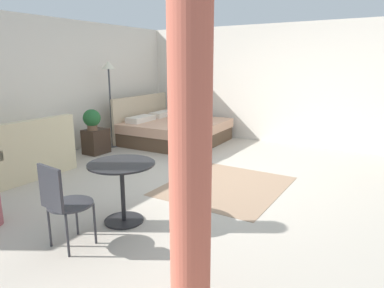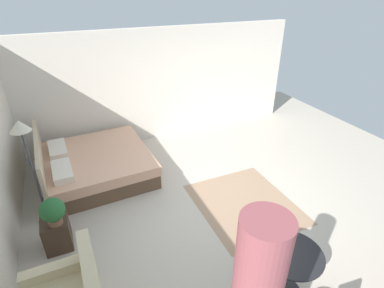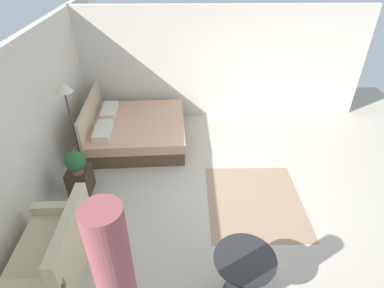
{
  "view_description": "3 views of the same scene",
  "coord_description": "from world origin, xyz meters",
  "px_view_note": "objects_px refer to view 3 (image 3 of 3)",
  "views": [
    {
      "loc": [
        -4.57,
        -2.42,
        1.78
      ],
      "look_at": [
        -0.31,
        0.2,
        0.59
      ],
      "focal_mm": 31.99,
      "sensor_mm": 36.0,
      "label": 1
    },
    {
      "loc": [
        -3.65,
        2.21,
        3.49
      ],
      "look_at": [
        0.71,
        0.28,
        0.88
      ],
      "focal_mm": 27.98,
      "sensor_mm": 36.0,
      "label": 2
    },
    {
      "loc": [
        -4.22,
        0.83,
        3.9
      ],
      "look_at": [
        0.45,
        0.74,
        0.75
      ],
      "focal_mm": 29.74,
      "sensor_mm": 36.0,
      "label": 3
    }
  ],
  "objects_px": {
    "nightstand": "(80,180)",
    "floor_lamp": "(67,103)",
    "balcony_table": "(244,269)",
    "bed": "(136,130)",
    "couch": "(54,253)",
    "potted_plant": "(75,162)"
  },
  "relations": [
    {
      "from": "couch",
      "to": "nightstand",
      "type": "xyz_separation_m",
      "value": [
        1.57,
        0.09,
        -0.06
      ]
    },
    {
      "from": "bed",
      "to": "potted_plant",
      "type": "distance_m",
      "value": 1.93
    },
    {
      "from": "nightstand",
      "to": "potted_plant",
      "type": "distance_m",
      "value": 0.49
    },
    {
      "from": "bed",
      "to": "balcony_table",
      "type": "bearing_deg",
      "value": -153.66
    },
    {
      "from": "nightstand",
      "to": "balcony_table",
      "type": "xyz_separation_m",
      "value": [
        -1.99,
        -2.56,
        0.25
      ]
    },
    {
      "from": "potted_plant",
      "to": "balcony_table",
      "type": "bearing_deg",
      "value": -126.79
    },
    {
      "from": "potted_plant",
      "to": "floor_lamp",
      "type": "distance_m",
      "value": 1.04
    },
    {
      "from": "nightstand",
      "to": "balcony_table",
      "type": "bearing_deg",
      "value": -127.84
    },
    {
      "from": "bed",
      "to": "nightstand",
      "type": "height_order",
      "value": "bed"
    },
    {
      "from": "couch",
      "to": "potted_plant",
      "type": "height_order",
      "value": "couch"
    },
    {
      "from": "bed",
      "to": "balcony_table",
      "type": "distance_m",
      "value": 4.04
    },
    {
      "from": "bed",
      "to": "couch",
      "type": "relative_size",
      "value": 1.51
    },
    {
      "from": "nightstand",
      "to": "floor_lamp",
      "type": "bearing_deg",
      "value": 14.41
    },
    {
      "from": "bed",
      "to": "potted_plant",
      "type": "bearing_deg",
      "value": 156.98
    },
    {
      "from": "bed",
      "to": "nightstand",
      "type": "relative_size",
      "value": 4.3
    },
    {
      "from": "couch",
      "to": "floor_lamp",
      "type": "bearing_deg",
      "value": 6.39
    },
    {
      "from": "balcony_table",
      "to": "floor_lamp",
      "type": "bearing_deg",
      "value": 46.26
    },
    {
      "from": "bed",
      "to": "couch",
      "type": "xyz_separation_m",
      "value": [
        -3.2,
        0.68,
        0.03
      ]
    },
    {
      "from": "nightstand",
      "to": "floor_lamp",
      "type": "height_order",
      "value": "floor_lamp"
    },
    {
      "from": "couch",
      "to": "balcony_table",
      "type": "relative_size",
      "value": 1.87
    },
    {
      "from": "balcony_table",
      "to": "couch",
      "type": "bearing_deg",
      "value": 80.46
    },
    {
      "from": "potted_plant",
      "to": "balcony_table",
      "type": "relative_size",
      "value": 0.55
    }
  ]
}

